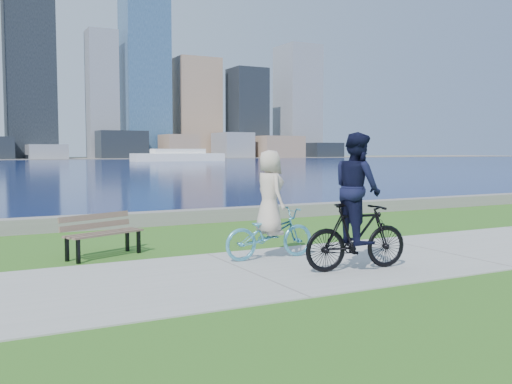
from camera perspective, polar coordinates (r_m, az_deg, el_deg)
ground at (r=9.04m, az=-0.65°, el=-8.09°), size 320.00×320.00×0.00m
concrete_path at (r=9.04m, az=-0.65°, el=-8.03°), size 80.00×3.50×0.02m
seawall at (r=14.74m, az=-11.56°, el=-2.70°), size 90.00×0.50×0.35m
ferry_far at (r=100.95m, az=-7.81°, el=3.58°), size 15.98×4.57×2.17m
park_bench at (r=10.69m, az=-15.23°, el=-3.77°), size 1.56×1.06×0.77m
cyclist_woman at (r=10.00m, az=1.37°, el=-2.67°), size 0.63×1.71×1.91m
cyclist_man at (r=9.17m, az=10.05°, el=-2.03°), size 0.75×1.83×2.19m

